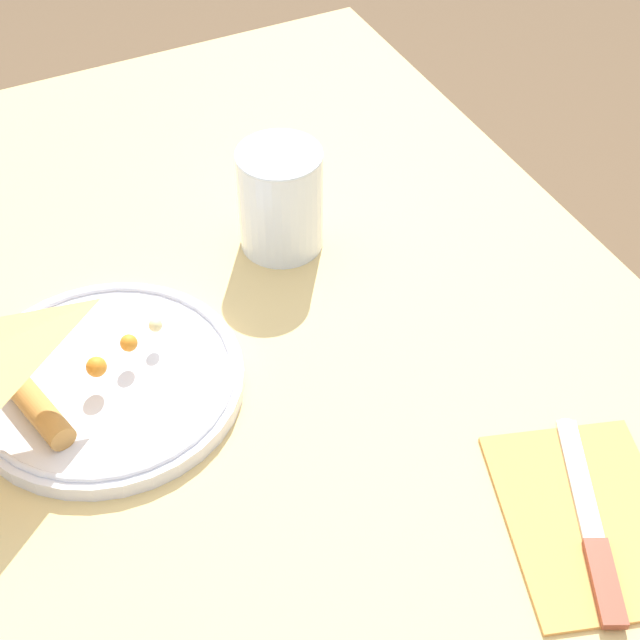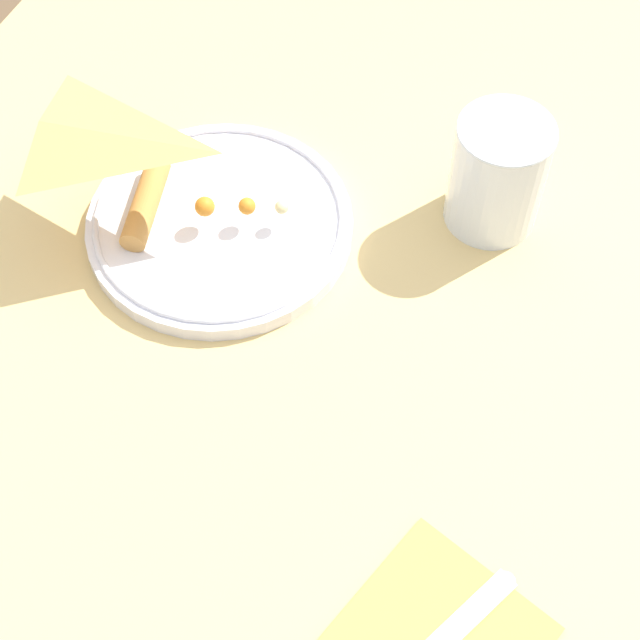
{
  "view_description": "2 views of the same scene",
  "coord_description": "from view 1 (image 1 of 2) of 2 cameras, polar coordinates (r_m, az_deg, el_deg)",
  "views": [
    {
      "loc": [
        -0.65,
        0.17,
        1.44
      ],
      "look_at": [
        -0.07,
        -0.11,
        0.8
      ],
      "focal_mm": 55.0,
      "sensor_mm": 36.0,
      "label": 1
    },
    {
      "loc": [
        -0.54,
        -0.23,
        1.49
      ],
      "look_at": [
        -0.14,
        -0.06,
        0.84
      ],
      "focal_mm": 55.0,
      "sensor_mm": 36.0,
      "label": 2
    }
  ],
  "objects": [
    {
      "name": "dining_table",
      "position": [
        1.04,
        -7.37,
        -4.91
      ],
      "size": [
        1.01,
        0.89,
        0.77
      ],
      "color": "#DBB770",
      "rests_on": "ground_plane"
    },
    {
      "name": "butter_knife",
      "position": [
        0.83,
        15.49,
        -11.49
      ],
      "size": [
        0.19,
        0.1,
        0.01
      ],
      "rotation": [
        0.0,
        0.0,
        -0.45
      ],
      "color": "#99422D",
      "rests_on": "napkin_folded"
    },
    {
      "name": "milk_glass",
      "position": [
        1.01,
        -2.31,
        6.96
      ],
      "size": [
        0.09,
        0.09,
        0.11
      ],
      "color": "white",
      "rests_on": "dining_table"
    },
    {
      "name": "plate_pizza",
      "position": [
        0.9,
        -12.33,
        -3.29
      ],
      "size": [
        0.25,
        0.25,
        0.05
      ],
      "color": "white",
      "rests_on": "dining_table"
    },
    {
      "name": "napkin_folded",
      "position": [
        0.84,
        15.29,
        -11.1
      ],
      "size": [
        0.22,
        0.18,
        0.0
      ],
      "rotation": [
        0.0,
        0.0,
        -0.31
      ],
      "color": "#E59E4C",
      "rests_on": "dining_table"
    }
  ]
}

